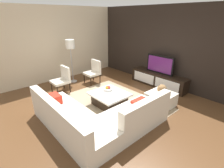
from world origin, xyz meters
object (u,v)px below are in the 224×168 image
decorative_ball (162,89)px  coffee_table (109,99)px  fruit_bowl (108,89)px  television (160,64)px  accent_chair_near (62,78)px  floor_lamp (70,47)px  accent_chair_far (94,70)px  ottoman (161,99)px  sectional_couch (96,118)px  media_console (158,79)px

decorative_ball → coffee_table: bearing=-133.3°
fruit_bowl → television: bearing=82.7°
fruit_bowl → decorative_ball: decorative_ball is taller
television → decorative_ball: television is taller
accent_chair_near → decorative_ball: bearing=26.6°
floor_lamp → accent_chair_far: (0.62, 0.58, -0.89)m
ottoman → fruit_bowl: (-1.20, -0.98, 0.24)m
sectional_couch → ottoman: (0.38, 2.04, -0.08)m
sectional_couch → television: bearing=99.3°
ottoman → decorative_ball: decorative_ball is taller
sectional_couch → fruit_bowl: sectional_couch is taller
coffee_table → ottoman: size_ratio=1.43×
ottoman → fruit_bowl: fruit_bowl is taller
fruit_bowl → ottoman: bearing=39.3°
sectional_couch → decorative_ball: sectional_couch is taller
floor_lamp → accent_chair_far: bearing=43.2°
floor_lamp → decorative_ball: 3.63m
sectional_couch → ottoman: 2.07m
media_console → coffee_table: media_console is taller
television → floor_lamp: 3.33m
accent_chair_near → decorative_ball: 3.24m
floor_lamp → sectional_couch: bearing=-20.4°
television → fruit_bowl: 2.25m
media_console → sectional_couch: (0.53, -3.26, 0.03)m
television → fruit_bowl: (-0.28, -2.20, -0.39)m
ottoman → accent_chair_near: bearing=-149.8°
floor_lamp → ottoman: size_ratio=2.33×
coffee_table → ottoman: bearing=46.7°
television → sectional_couch: television is taller
television → floor_lamp: floor_lamp is taller
television → sectional_couch: bearing=-80.7°
media_console → sectional_couch: size_ratio=0.86×
sectional_couch → fruit_bowl: bearing=127.5°
television → accent_chair_far: television is taller
fruit_bowl → media_console: bearing=82.7°
television → decorative_ball: size_ratio=4.09×
sectional_couch → coffee_table: bearing=123.4°
accent_chair_far → fruit_bowl: bearing=-18.4°
coffee_table → decorative_ball: decorative_ball is taller
media_console → coffee_table: (-0.10, -2.30, -0.05)m
floor_lamp → accent_chair_far: 1.23m
media_console → ottoman: bearing=-53.1°
sectional_couch → decorative_ball: (0.38, 2.04, 0.26)m
television → coffee_table: 2.38m
coffee_table → television: bearing=87.5°
media_console → floor_lamp: bearing=-139.5°
media_console → ottoman: size_ratio=3.06×
accent_chair_near → sectional_couch: bearing=-13.2°
accent_chair_far → media_console: bearing=43.1°
sectional_couch → accent_chair_far: bearing=144.7°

